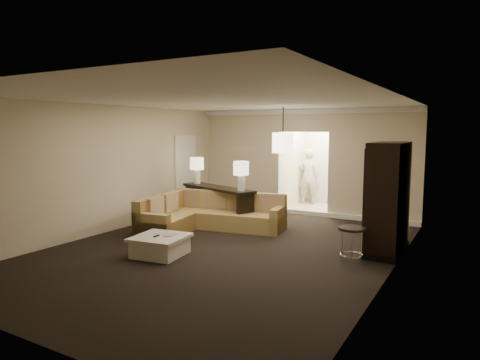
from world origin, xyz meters
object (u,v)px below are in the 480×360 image
Objects in this scene: sectional_sofa at (206,215)px; coffee_table at (160,245)px; console_table at (218,201)px; armoire at (388,200)px; person at (308,173)px; drink_table at (352,237)px.

coffee_table is (0.41, -2.09, -0.14)m from sectional_sofa.
coffee_table is at bearing -58.25° from console_table.
armoire is 5.24m from person.
coffee_table is 0.49× the size of armoire.
coffee_table is 6.50m from person.
armoire is (4.09, -0.60, 0.45)m from console_table.
console_table is at bearing 94.44° from sectional_sofa.
armoire is at bearing 104.45° from person.
console_table is 1.14× the size of armoire.
console_table is at bearing 171.71° from armoire.
sectional_sofa is 4.47m from person.
drink_table is at bearing -1.78° from console_table.
drink_table is at bearing 96.05° from person.
sectional_sofa is 1.40× the size of armoire.
person reaches higher than coffee_table.
armoire is 1.08× the size of person.
sectional_sofa is 4.80× the size of drink_table.
coffee_table is at bearing -147.13° from armoire.
drink_table is at bearing -20.59° from sectional_sofa.
person is at bearing 126.81° from armoire.
drink_table is at bearing -114.78° from armoire.
coffee_table is at bearing -88.07° from sectional_sofa.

